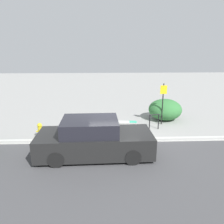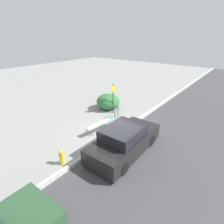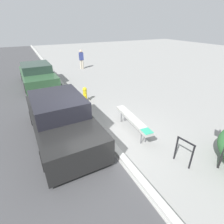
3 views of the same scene
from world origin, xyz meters
name	(u,v)px [view 1 (image 1 of 3)]	position (x,y,z in m)	size (l,w,h in m)	color
ground_plane	(116,141)	(0.00, 0.00, 0.00)	(60.00, 60.00, 0.00)	gray
curb	(116,140)	(0.00, 0.00, 0.07)	(60.00, 0.20, 0.13)	#B7B7B2
bench	(114,123)	(-0.02, 1.10, 0.51)	(2.28, 0.50, 0.58)	#515156
bike_rack	(154,120)	(2.08, 1.46, 0.50)	(0.55, 0.15, 0.83)	black
sign_post	(163,100)	(2.69, 2.25, 1.38)	(0.36, 0.08, 2.30)	black
fire_hydrant	(40,130)	(-3.54, 0.47, 0.41)	(0.36, 0.22, 0.77)	gold
shrub_hedge	(165,110)	(3.10, 3.08, 0.62)	(1.95, 1.85, 1.24)	#337038
parked_car_near	(94,139)	(-0.95, -1.32, 0.67)	(4.48, 1.94, 1.50)	black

